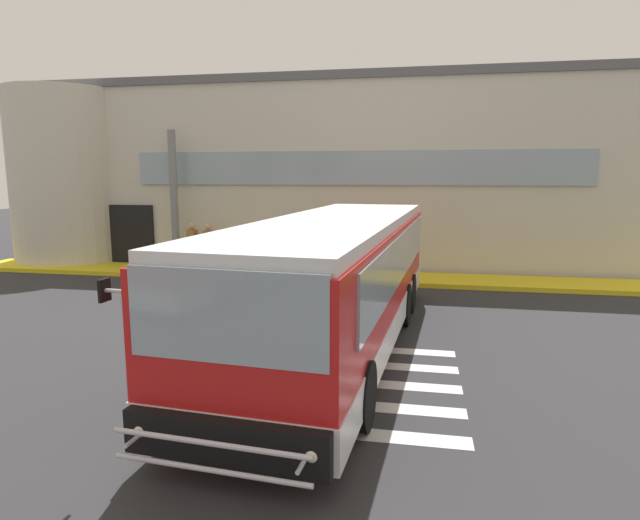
{
  "coord_description": "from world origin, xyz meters",
  "views": [
    {
      "loc": [
        3.38,
        -12.74,
        3.54
      ],
      "look_at": [
        1.06,
        -0.38,
        1.5
      ],
      "focal_mm": 29.31,
      "sensor_mm": 36.0,
      "label": 1
    }
  ],
  "objects_px": {
    "entry_support_column": "(174,199)",
    "safety_bollard_yellow": "(291,271)",
    "passenger_by_doorway": "(210,243)",
    "bus_main_foreground": "(336,285)",
    "passenger_near_column": "(193,243)"
  },
  "relations": [
    {
      "from": "passenger_by_doorway",
      "to": "safety_bollard_yellow",
      "type": "xyz_separation_m",
      "value": [
        3.33,
        -1.28,
        -0.66
      ]
    },
    {
      "from": "passenger_by_doorway",
      "to": "entry_support_column",
      "type": "bearing_deg",
      "value": 161.54
    },
    {
      "from": "passenger_near_column",
      "to": "bus_main_foreground",
      "type": "bearing_deg",
      "value": -49.15
    },
    {
      "from": "passenger_near_column",
      "to": "safety_bollard_yellow",
      "type": "xyz_separation_m",
      "value": [
        4.08,
        -1.51,
        -0.63
      ]
    },
    {
      "from": "bus_main_foreground",
      "to": "passenger_by_doorway",
      "type": "xyz_separation_m",
      "value": [
        -5.75,
        7.29,
        -0.22
      ]
    },
    {
      "from": "bus_main_foreground",
      "to": "safety_bollard_yellow",
      "type": "height_order",
      "value": "bus_main_foreground"
    },
    {
      "from": "entry_support_column",
      "to": "safety_bollard_yellow",
      "type": "distance_m",
      "value": 5.65
    },
    {
      "from": "safety_bollard_yellow",
      "to": "entry_support_column",
      "type": "bearing_deg",
      "value": 159.74
    },
    {
      "from": "bus_main_foreground",
      "to": "safety_bollard_yellow",
      "type": "relative_size",
      "value": 12.28
    },
    {
      "from": "passenger_near_column",
      "to": "passenger_by_doorway",
      "type": "xyz_separation_m",
      "value": [
        0.75,
        -0.23,
        0.03
      ]
    },
    {
      "from": "passenger_by_doorway",
      "to": "passenger_near_column",
      "type": "bearing_deg",
      "value": 163.01
    },
    {
      "from": "entry_support_column",
      "to": "bus_main_foreground",
      "type": "distance_m",
      "value": 10.77
    },
    {
      "from": "passenger_by_doorway",
      "to": "safety_bollard_yellow",
      "type": "distance_m",
      "value": 3.63
    },
    {
      "from": "entry_support_column",
      "to": "passenger_near_column",
      "type": "bearing_deg",
      "value": -19.82
    },
    {
      "from": "entry_support_column",
      "to": "passenger_by_doorway",
      "type": "relative_size",
      "value": 3.01
    }
  ]
}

